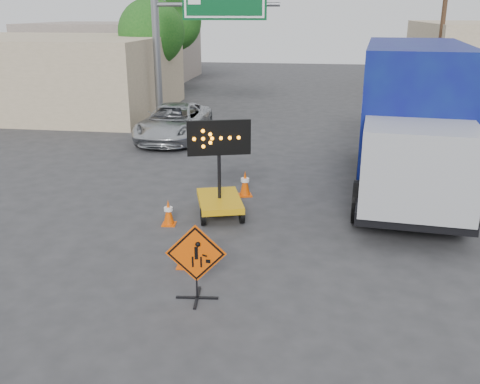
% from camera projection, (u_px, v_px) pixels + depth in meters
% --- Properties ---
extents(ground, '(100.00, 100.00, 0.00)m').
position_uv_depth(ground, '(220.00, 327.00, 9.52)').
color(ground, '#2D2D30').
rests_on(ground, ground).
extents(curb_right, '(0.40, 60.00, 0.12)m').
position_uv_depth(curb_right, '(453.00, 142.00, 22.52)').
color(curb_right, gray).
rests_on(curb_right, ground).
extents(storefront_left_near, '(14.00, 10.00, 4.00)m').
position_uv_depth(storefront_left_near, '(38.00, 74.00, 29.58)').
color(storefront_left_near, '#C8B290').
rests_on(storefront_left_near, ground).
extents(storefront_left_far, '(12.00, 10.00, 4.40)m').
position_uv_depth(storefront_left_far, '(114.00, 52.00, 42.75)').
color(storefront_left_far, '#9F9085').
rests_on(storefront_left_far, ground).
extents(highway_gantry, '(6.18, 0.38, 6.90)m').
position_uv_depth(highway_gantry, '(197.00, 16.00, 25.32)').
color(highway_gantry, slate).
rests_on(highway_gantry, ground).
extents(utility_pole_far, '(1.80, 0.26, 9.00)m').
position_uv_depth(utility_pole_far, '(443.00, 23.00, 29.33)').
color(utility_pole_far, '#49301F').
rests_on(utility_pole_far, ground).
extents(tree_left_near, '(3.71, 3.71, 6.03)m').
position_uv_depth(tree_left_near, '(151.00, 32.00, 29.90)').
color(tree_left_near, '#49301F').
rests_on(tree_left_near, ground).
extents(tree_left_far, '(4.10, 4.10, 6.66)m').
position_uv_depth(tree_left_far, '(172.00, 21.00, 37.39)').
color(tree_left_far, '#49301F').
rests_on(tree_left_far, ground).
extents(construction_sign, '(1.17, 0.83, 1.56)m').
position_uv_depth(construction_sign, '(196.00, 260.00, 10.19)').
color(construction_sign, black).
rests_on(construction_sign, ground).
extents(arrow_board, '(1.63, 2.11, 2.66)m').
position_uv_depth(arrow_board, '(219.00, 194.00, 14.52)').
color(arrow_board, '#CF950B').
rests_on(arrow_board, ground).
extents(pickup_truck, '(2.53, 5.41, 1.50)m').
position_uv_depth(pickup_truck, '(174.00, 122.00, 23.13)').
color(pickup_truck, '#B4B7BB').
rests_on(pickup_truck, ground).
extents(box_truck, '(3.64, 9.50, 4.41)m').
position_uv_depth(box_truck, '(410.00, 127.00, 16.21)').
color(box_truck, black).
rests_on(box_truck, ground).
extents(cone_a, '(0.38, 0.38, 0.72)m').
position_uv_depth(cone_a, '(185.00, 252.00, 11.65)').
color(cone_a, '#DA4904').
rests_on(cone_a, ground).
extents(cone_b, '(0.39, 0.39, 0.70)m').
position_uv_depth(cone_b, '(168.00, 212.00, 13.95)').
color(cone_b, '#DA4904').
rests_on(cone_b, ground).
extents(cone_c, '(0.50, 0.50, 0.78)m').
position_uv_depth(cone_c, '(245.00, 183.00, 16.14)').
color(cone_c, '#DA4904').
rests_on(cone_c, ground).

